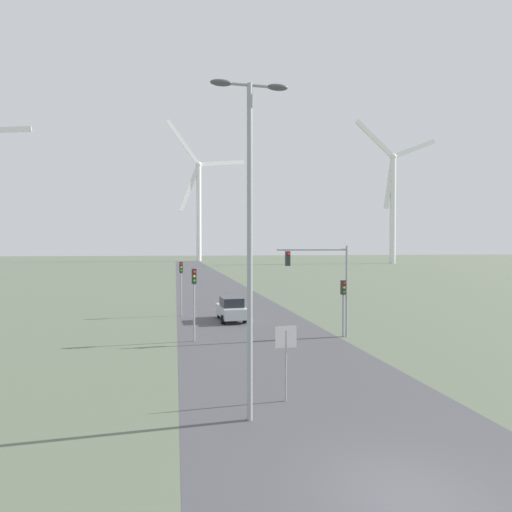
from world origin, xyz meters
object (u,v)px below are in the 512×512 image
(wind_turbine_center, at_px, (393,196))
(traffic_light_post_near_right, at_px, (343,295))
(car_approaching, at_px, (231,309))
(traffic_light_post_near_left, at_px, (194,288))
(streetlamp, at_px, (250,214))
(traffic_light_mast_overhead, at_px, (322,272))
(wind_turbine_left, at_px, (199,200))
(stop_sign_near, at_px, (286,349))
(traffic_light_post_mid_left, at_px, (181,277))

(wind_turbine_center, bearing_deg, traffic_light_post_near_right, -121.65)
(traffic_light_post_near_right, distance_m, car_approaching, 9.50)
(car_approaching, relative_size, wind_turbine_center, 0.08)
(traffic_light_post_near_left, xyz_separation_m, car_approaching, (3.16, 6.45, -2.30))
(streetlamp, relative_size, traffic_light_mast_overhead, 1.90)
(traffic_light_post_near_right, xyz_separation_m, wind_turbine_left, (-0.22, 153.66, 24.27))
(stop_sign_near, relative_size, wind_turbine_center, 0.05)
(streetlamp, relative_size, wind_turbine_left, 0.18)
(traffic_light_post_near_right, relative_size, traffic_light_mast_overhead, 0.62)
(streetlamp, height_order, traffic_light_post_near_left, streetlamp)
(stop_sign_near, bearing_deg, wind_turbine_left, 87.80)
(stop_sign_near, bearing_deg, streetlamp, -140.31)
(wind_turbine_center, bearing_deg, streetlamp, -122.09)
(streetlamp, height_order, traffic_light_post_near_right, streetlamp)
(streetlamp, distance_m, traffic_light_mast_overhead, 13.00)
(stop_sign_near, distance_m, traffic_light_post_near_left, 10.64)
(stop_sign_near, xyz_separation_m, traffic_light_post_near_right, (6.49, 9.63, 0.69))
(wind_turbine_left, bearing_deg, traffic_light_post_near_left, -93.41)
(car_approaching, xyz_separation_m, wind_turbine_center, (75.41, 105.31, 24.13))
(streetlamp, distance_m, car_approaching, 18.96)
(traffic_light_post_near_left, bearing_deg, wind_turbine_center, 54.89)
(streetlamp, bearing_deg, traffic_light_post_mid_left, 95.18)
(traffic_light_post_near_right, xyz_separation_m, traffic_light_post_mid_left, (-9.99, 10.01, 0.64))
(stop_sign_near, relative_size, traffic_light_post_mid_left, 0.62)
(car_approaching, bearing_deg, wind_turbine_left, 87.67)
(car_approaching, bearing_deg, stop_sign_near, -91.03)
(traffic_light_post_mid_left, xyz_separation_m, wind_turbine_left, (9.77, 143.65, 23.63))
(car_approaching, bearing_deg, traffic_light_post_near_left, -116.11)
(traffic_light_post_mid_left, xyz_separation_m, traffic_light_mast_overhead, (8.56, -10.11, 0.88))
(traffic_light_post_near_right, bearing_deg, stop_sign_near, -123.99)
(stop_sign_near, xyz_separation_m, traffic_light_post_mid_left, (-3.50, 19.64, 1.33))
(traffic_light_post_near_right, distance_m, traffic_light_post_mid_left, 14.16)
(traffic_light_mast_overhead, bearing_deg, car_approaching, 123.88)
(wind_turbine_center, bearing_deg, wind_turbine_left, 149.22)
(traffic_light_mast_overhead, distance_m, wind_turbine_center, 134.39)
(traffic_light_post_near_left, xyz_separation_m, traffic_light_post_near_right, (9.36, -0.54, -0.57))
(wind_turbine_center, bearing_deg, traffic_light_post_near_left, -125.11)
(streetlamp, distance_m, wind_turbine_center, 146.64)
(traffic_light_post_near_left, relative_size, traffic_light_mast_overhead, 0.76)
(traffic_light_mast_overhead, bearing_deg, traffic_light_post_near_left, 175.41)
(traffic_light_mast_overhead, bearing_deg, streetlamp, -121.51)
(traffic_light_mast_overhead, distance_m, car_approaching, 9.13)
(streetlamp, xyz_separation_m, traffic_light_mast_overhead, (6.66, 10.86, -2.58))
(stop_sign_near, height_order, wind_turbine_center, wind_turbine_center)
(streetlamp, relative_size, traffic_light_post_mid_left, 2.44)
(car_approaching, bearing_deg, traffic_light_post_near_right, -48.45)
(traffic_light_mast_overhead, xyz_separation_m, car_approaching, (-4.76, 7.09, -3.24))
(stop_sign_near, relative_size, traffic_light_mast_overhead, 0.48)
(stop_sign_near, distance_m, traffic_light_mast_overhead, 11.02)
(traffic_light_mast_overhead, xyz_separation_m, wind_turbine_left, (1.21, 153.76, 22.75))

